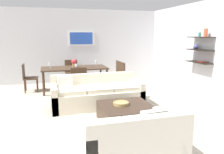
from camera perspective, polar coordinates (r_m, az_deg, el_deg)
name	(u,v)px	position (r m, az deg, el deg)	size (l,w,h in m)	color
ground_plane	(105,110)	(5.43, -1.89, -8.32)	(18.00, 18.00, 0.00)	#BCB29E
back_wall_unit	(89,46)	(8.65, -5.84, 7.91)	(8.40, 0.09, 2.70)	silver
right_wall_shelf_unit	(200,49)	(7.04, 21.52, 6.57)	(0.34, 8.20, 2.70)	silver
sofa_beige	(97,95)	(5.63, -3.91, -4.53)	(2.21, 0.90, 0.78)	beige
loveseat_white	(131,142)	(3.28, 4.93, -16.14)	(1.40, 0.90, 0.78)	silver
coffee_table	(126,114)	(4.59, 3.67, -9.44)	(1.01, 1.04, 0.38)	#38281E
decorative_bowl	(121,103)	(4.53, 2.30, -6.69)	(0.32, 0.32, 0.06)	#99844C
dining_table	(74,69)	(7.22, -9.54, 1.96)	(2.03, 0.98, 0.75)	#422D1E
dining_chair_right_near	(119,74)	(7.34, 1.82, 0.79)	(0.44, 0.44, 0.88)	#422D1E
dining_chair_head	(72,71)	(8.13, -10.25, 1.60)	(0.44, 0.44, 0.88)	#422D1E
dining_chair_right_far	(115,72)	(7.75, 0.81, 1.33)	(0.44, 0.44, 0.88)	#422D1E
dining_chair_left_far	(28,76)	(7.45, -20.64, 0.25)	(0.44, 0.44, 0.88)	#422D1E
dining_chair_foot	(78,80)	(6.37, -8.54, -0.85)	(0.44, 0.44, 0.88)	#422D1E
wine_glass_foot	(76,65)	(6.77, -9.16, 2.93)	(0.07, 0.07, 0.17)	silver
wine_glass_right_far	(96,62)	(7.43, -4.05, 3.82)	(0.07, 0.07, 0.18)	silver
wine_glass_head	(73,62)	(7.62, -9.97, 3.85)	(0.07, 0.07, 0.18)	silver
wine_glass_left_far	(50,64)	(7.27, -15.47, 3.22)	(0.08, 0.08, 0.17)	silver
centerpiece_vase	(74,63)	(7.19, -9.66, 3.56)	(0.16, 0.16, 0.26)	olive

